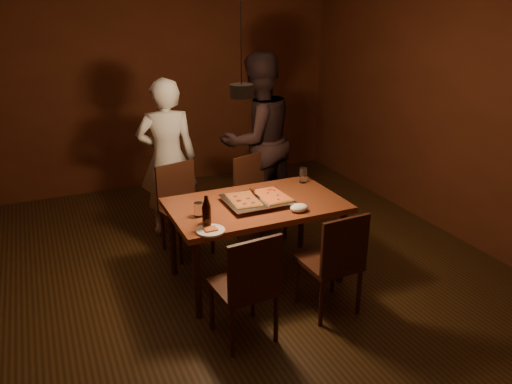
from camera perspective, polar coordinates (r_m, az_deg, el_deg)
name	(u,v)px	position (r m, az deg, el deg)	size (l,w,h in m)	color
room_shell	(242,135)	(3.96, -1.61, 6.48)	(6.00, 6.00, 6.00)	#3B2510
dining_table	(256,210)	(4.37, 0.00, -2.12)	(1.50, 0.90, 0.75)	brown
chair_far_left	(182,200)	(5.01, -8.50, -0.94)	(0.50, 0.50, 0.49)	#38190F
chair_far_right	(256,190)	(5.23, 0.01, 0.28)	(0.54, 0.54, 0.49)	#38190F
chair_near_left	(248,279)	(3.62, -0.88, -9.93)	(0.45, 0.45, 0.49)	#38190F
chair_near_right	(336,255)	(3.98, 9.12, -7.14)	(0.44, 0.44, 0.49)	#38190F
pizza_tray	(257,201)	(4.31, 0.12, -1.05)	(0.55, 0.45, 0.05)	silver
pizza_meat	(244,199)	(4.26, -1.42, -0.86)	(0.23, 0.36, 0.02)	maroon
pizza_cheese	(272,195)	(4.35, 1.79, -0.39)	(0.24, 0.38, 0.02)	gold
spatula	(256,196)	(4.32, -0.02, -0.42)	(0.09, 0.24, 0.04)	silver
beer_bottle_a	(206,212)	(3.84, -5.69, -2.29)	(0.07, 0.07, 0.26)	black
beer_bottle_b	(207,210)	(3.94, -5.59, -2.02)	(0.06, 0.06, 0.22)	black
water_glass_left	(199,210)	(4.08, -6.58, -2.01)	(0.08, 0.08, 0.12)	silver
water_glass_right	(303,175)	(4.81, 5.42, 1.91)	(0.07, 0.07, 0.15)	silver
plate_slice	(211,231)	(3.82, -5.21, -4.41)	(0.22, 0.22, 0.03)	white
napkin	(299,208)	(4.17, 4.93, -1.80)	(0.16, 0.12, 0.07)	white
diner_white	(167,158)	(5.33, -10.09, 3.81)	(0.61, 0.40, 1.68)	silver
diner_dark	(257,140)	(5.52, 0.14, 5.91)	(0.92, 0.72, 1.90)	black
pendant_lamp	(242,90)	(3.88, -1.66, 11.63)	(0.18, 0.18, 1.10)	black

